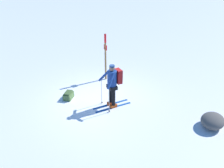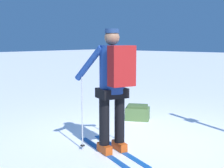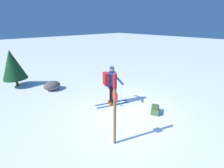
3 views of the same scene
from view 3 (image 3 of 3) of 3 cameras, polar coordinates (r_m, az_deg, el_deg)
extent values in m
plane|color=white|center=(6.61, 4.65, -10.18)|extent=(80.00, 80.00, 0.00)
cube|color=#144C9E|center=(7.20, -0.37, -7.12)|extent=(1.50, 0.65, 0.01)
cube|color=#C64714|center=(7.17, -0.37, -6.66)|extent=(0.32, 0.21, 0.12)
cylinder|color=black|center=(6.97, -0.38, -3.51)|extent=(0.15, 0.15, 0.76)
cube|color=#144C9E|center=(7.00, 0.38, -8.06)|extent=(1.50, 0.65, 0.01)
cube|color=#C64714|center=(6.97, 0.38, -7.60)|extent=(0.32, 0.21, 0.12)
cylinder|color=black|center=(6.76, 0.39, -4.37)|extent=(0.15, 0.15, 0.76)
cube|color=black|center=(6.71, 0.00, -1.03)|extent=(0.43, 0.49, 0.14)
cylinder|color=navy|center=(6.58, 0.00, 1.72)|extent=(0.36, 0.36, 0.69)
sphere|color=#8C664C|center=(6.44, 0.00, 5.48)|extent=(0.21, 0.21, 0.21)
cylinder|color=navy|center=(6.41, 0.00, 6.28)|extent=(0.20, 0.20, 0.06)
cube|color=maroon|center=(6.47, -2.29, 1.96)|extent=(0.30, 0.39, 0.55)
cylinder|color=#B2B7BC|center=(7.23, 1.21, -1.90)|extent=(0.02, 0.02, 1.17)
cylinder|color=black|center=(7.46, 1.18, -5.57)|extent=(0.07, 0.07, 0.01)
cylinder|color=navy|center=(6.86, 0.58, 3.32)|extent=(0.50, 0.17, 0.52)
cylinder|color=#B2B7BC|center=(6.65, 3.51, -4.16)|extent=(0.02, 0.02, 1.17)
cylinder|color=black|center=(6.90, 3.40, -8.05)|extent=(0.07, 0.07, 0.01)
cylinder|color=navy|center=(6.38, 2.45, 1.80)|extent=(0.38, 0.44, 0.52)
cube|color=#4C6B38|center=(6.64, 16.04, -9.55)|extent=(0.58, 0.51, 0.26)
cube|color=#415B2F|center=(6.56, 16.19, -8.35)|extent=(0.48, 0.42, 0.06)
cylinder|color=olive|center=(4.39, 1.07, -10.54)|extent=(0.09, 0.09, 2.32)
cylinder|color=red|center=(3.95, 1.17, 1.13)|extent=(0.10, 0.10, 0.42)
cube|color=red|center=(4.13, 1.12, -4.58)|extent=(0.08, 0.24, 0.24)
ellipsoid|color=#5B5651|center=(9.12, -21.87, -0.57)|extent=(0.92, 0.78, 0.50)
cylinder|color=#4C331E|center=(10.61, -32.46, 0.52)|extent=(0.14, 0.14, 0.48)
cone|color=#14421E|center=(10.33, -33.69, 6.13)|extent=(1.30, 1.30, 1.69)
camera|label=1|loc=(13.68, 3.35, 28.30)|focal=35.00mm
camera|label=2|loc=(8.25, -32.65, 5.35)|focal=50.00mm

